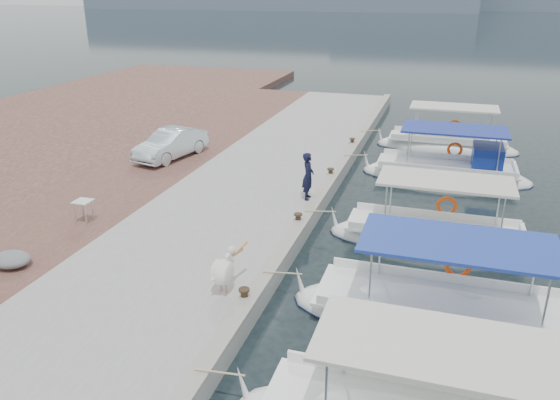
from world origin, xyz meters
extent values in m
plane|color=black|center=(0.00, 0.00, 0.00)|extent=(400.00, 400.00, 0.00)
cube|color=gray|center=(-3.00, 5.00, 0.25)|extent=(6.00, 40.00, 0.50)
cube|color=gray|center=(-0.22, 5.00, 0.56)|extent=(0.44, 40.00, 0.12)
cube|color=brown|center=(-8.00, 5.00, 0.25)|extent=(4.00, 40.00, 0.50)
cube|color=silver|center=(4.30, -6.42, 2.19)|extent=(4.23, 2.01, 0.08)
cylinder|color=silver|center=(2.54, -7.24, 1.35)|extent=(0.05, 0.05, 1.60)
torus|color=#F84C0D|center=(4.43, -5.38, 1.00)|extent=(0.68, 0.12, 0.68)
ellipsoid|color=white|center=(4.36, -2.23, 0.05)|extent=(7.53, 2.46, 1.30)
ellipsoid|color=navy|center=(4.36, -2.23, 0.03)|extent=(7.56, 2.50, 0.22)
cube|color=white|center=(4.36, -2.23, 0.55)|extent=(6.17, 2.11, 0.08)
cube|color=#203AA1|center=(4.55, -2.23, 2.19)|extent=(4.52, 2.26, 0.08)
cylinder|color=silver|center=(2.67, -3.15, 1.35)|extent=(0.05, 0.05, 1.60)
torus|color=#F84C0D|center=(4.66, -1.06, 1.00)|extent=(0.68, 0.12, 0.68)
ellipsoid|color=white|center=(3.98, 2.22, 0.05)|extent=(6.77, 2.06, 1.30)
ellipsoid|color=navy|center=(3.98, 2.22, 0.03)|extent=(6.80, 2.10, 0.22)
cube|color=white|center=(3.98, 2.22, 0.55)|extent=(5.55, 1.77, 0.08)
cube|color=beige|center=(4.15, 2.22, 2.19)|extent=(4.06, 1.90, 0.08)
cylinder|color=silver|center=(2.46, 1.45, 1.35)|extent=(0.05, 0.05, 1.60)
torus|color=#F84C0D|center=(4.28, 3.20, 1.00)|extent=(0.68, 0.12, 0.68)
ellipsoid|color=white|center=(4.17, 9.11, 0.05)|extent=(7.14, 2.44, 1.30)
ellipsoid|color=navy|center=(4.17, 9.11, 0.03)|extent=(7.18, 2.49, 0.22)
cube|color=white|center=(4.17, 9.11, 0.55)|extent=(5.86, 2.10, 0.08)
cube|color=navy|center=(4.35, 9.11, 2.19)|extent=(4.28, 2.24, 0.08)
cylinder|color=silver|center=(2.56, 8.20, 1.35)|extent=(0.05, 0.05, 1.60)
torus|color=#F84C0D|center=(4.47, 10.27, 1.00)|extent=(0.68, 0.12, 0.68)
cube|color=navy|center=(5.78, 9.11, 1.10)|extent=(1.20, 1.71, 1.00)
ellipsoid|color=white|center=(4.10, 13.81, 0.05)|extent=(7.01, 2.13, 1.30)
ellipsoid|color=navy|center=(4.10, 13.81, 0.03)|extent=(7.04, 2.17, 0.22)
cube|color=white|center=(4.10, 13.81, 0.55)|extent=(5.75, 1.83, 0.08)
cube|color=silver|center=(4.28, 13.81, 2.19)|extent=(4.20, 1.96, 0.08)
cylinder|color=silver|center=(2.53, 13.01, 1.35)|extent=(0.05, 0.05, 1.60)
torus|color=#F84C0D|center=(4.40, 14.82, 1.00)|extent=(0.68, 0.12, 0.68)
cylinder|color=black|center=(-0.35, -3.50, 0.65)|extent=(0.18, 0.18, 0.30)
cylinder|color=black|center=(-0.35, -3.50, 0.80)|extent=(0.28, 0.28, 0.05)
cylinder|color=black|center=(-0.35, 1.50, 0.65)|extent=(0.18, 0.18, 0.30)
cylinder|color=black|center=(-0.35, 1.50, 0.80)|extent=(0.28, 0.28, 0.05)
cylinder|color=black|center=(-0.35, 6.50, 0.65)|extent=(0.18, 0.18, 0.30)
cylinder|color=black|center=(-0.35, 6.50, 0.80)|extent=(0.28, 0.28, 0.05)
cylinder|color=black|center=(-0.35, 11.50, 0.65)|extent=(0.18, 0.18, 0.30)
cylinder|color=black|center=(-0.35, 11.50, 0.80)|extent=(0.28, 0.28, 0.05)
cylinder|color=tan|center=(-1.10, -3.21, 0.67)|extent=(0.05, 0.05, 0.34)
cylinder|color=tan|center=(-0.94, -3.26, 0.67)|extent=(0.05, 0.05, 0.34)
ellipsoid|color=white|center=(-1.02, -3.24, 1.05)|extent=(0.69, 0.91, 0.63)
cylinder|color=white|center=(-0.94, -2.95, 1.32)|extent=(0.21, 0.32, 0.34)
sphere|color=white|center=(-0.91, -2.86, 1.51)|extent=(0.21, 0.21, 0.21)
cone|color=#EAA566|center=(-0.82, -2.56, 1.41)|extent=(0.27, 0.62, 0.25)
imported|color=black|center=(-0.60, 3.73, 1.37)|extent=(0.51, 0.69, 1.75)
imported|color=silver|center=(-7.82, 6.91, 1.15)|extent=(2.16, 4.12, 1.29)
ellipsoid|color=slate|center=(-7.18, -3.74, 0.70)|extent=(1.10, 0.90, 0.40)
cylinder|color=silver|center=(-7.34, -0.67, 0.85)|extent=(0.06, 0.06, 0.70)
cylinder|color=silver|center=(-6.94, -0.67, 0.85)|extent=(0.06, 0.06, 0.70)
cylinder|color=silver|center=(-7.34, -0.27, 0.85)|extent=(0.06, 0.06, 0.70)
cylinder|color=silver|center=(-6.94, -0.27, 0.85)|extent=(0.06, 0.06, 0.70)
cube|color=white|center=(-7.14, -0.47, 1.21)|extent=(0.55, 0.55, 0.03)
camera|label=1|loc=(3.96, -14.42, 7.77)|focal=35.00mm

